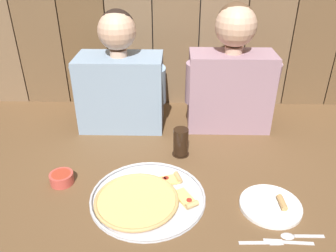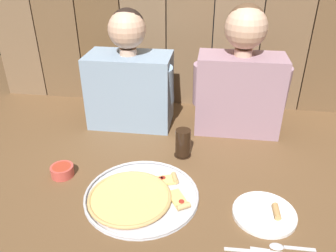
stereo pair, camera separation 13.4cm
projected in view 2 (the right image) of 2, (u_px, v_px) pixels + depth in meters
ground_plane at (172, 178)px, 1.34m from camera, size 3.20×3.20×0.00m
pizza_tray at (138, 196)px, 1.23m from camera, size 0.42×0.42×0.03m
dinner_plate at (265, 213)px, 1.15m from camera, size 0.22×0.22×0.03m
drinking_glass at (183, 143)px, 1.45m from camera, size 0.08×0.08×0.13m
dipping_bowl at (62, 170)px, 1.34m from camera, size 0.09×0.09×0.04m
table_fork at (248, 250)px, 1.02m from camera, size 0.13×0.02×0.01m
table_spoon at (284, 246)px, 1.03m from camera, size 0.14×0.03×0.01m
diner_left at (130, 78)px, 1.63m from camera, size 0.44×0.23×0.57m
diner_right at (241, 77)px, 1.55m from camera, size 0.43×0.19×0.60m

